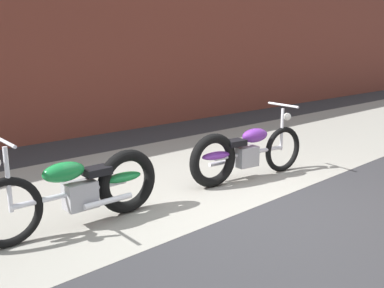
{
  "coord_description": "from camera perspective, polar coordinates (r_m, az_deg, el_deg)",
  "views": [
    {
      "loc": [
        -3.51,
        -2.9,
        1.83
      ],
      "look_at": [
        -0.37,
        0.54,
        0.75
      ],
      "focal_mm": 39.16,
      "sensor_mm": 36.0,
      "label": 1
    }
  ],
  "objects": [
    {
      "name": "brick_building_wall",
      "position": [
        8.84,
        -19.68,
        15.09
      ],
      "size": [
        36.0,
        0.5,
        4.51
      ],
      "primitive_type": "cube",
      "color": "brown",
      "rests_on": "ground"
    },
    {
      "name": "motorcycle_green",
      "position": [
        4.51,
        -14.12,
        -5.85
      ],
      "size": [
        2.01,
        0.58,
        1.03
      ],
      "rotation": [
        0.0,
        0.0,
        3.11
      ],
      "color": "black",
      "rests_on": "ground"
    },
    {
      "name": "sidewalk_slab",
      "position": [
        6.1,
        -5.14,
        -4.41
      ],
      "size": [
        36.0,
        3.5,
        0.01
      ],
      "primitive_type": "cube",
      "color": "gray",
      "rests_on": "ground"
    },
    {
      "name": "ground_plane",
      "position": [
        4.91,
        7.54,
        -8.95
      ],
      "size": [
        80.0,
        80.0,
        0.0
      ],
      "primitive_type": "plane",
      "color": "#2D2D30"
    },
    {
      "name": "motorcycle_purple",
      "position": [
        5.84,
        6.75,
        -1.23
      ],
      "size": [
        2.0,
        0.65,
        1.03
      ],
      "rotation": [
        0.0,
        0.0,
        -0.15
      ],
      "color": "black",
      "rests_on": "ground"
    }
  ]
}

